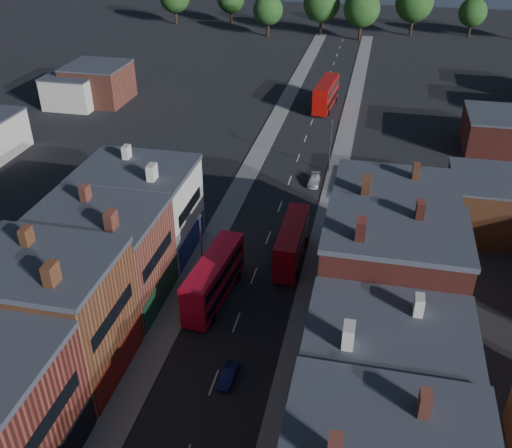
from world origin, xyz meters
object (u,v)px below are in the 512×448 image
at_px(car_1, 229,376).
at_px(bus_0, 214,278).
at_px(bus_1, 292,242).
at_px(car_2, 220,272).
at_px(bus_2, 326,94).
at_px(car_3, 314,180).

bearing_deg(car_1, bus_0, 115.74).
relative_size(bus_1, car_2, 2.29).
bearing_deg(bus_1, bus_2, 92.37).
relative_size(bus_1, bus_2, 0.86).
height_order(bus_1, car_2, bus_1).
distance_m(bus_0, bus_1, 10.91).
height_order(bus_0, car_2, bus_0).
distance_m(bus_1, car_1, 19.63).
xyz_separation_m(car_1, car_3, (2.35, 39.04, 0.03)).
relative_size(bus_0, bus_1, 1.09).
distance_m(bus_0, car_3, 29.16).
height_order(car_1, car_2, car_2).
height_order(bus_2, car_1, bus_2).
relative_size(bus_2, car_3, 3.14).
height_order(bus_0, bus_1, bus_0).
relative_size(bus_2, car_2, 2.65).
relative_size(bus_0, bus_2, 0.94).
bearing_deg(car_2, car_3, 80.54).
xyz_separation_m(bus_0, bus_2, (4.61, 60.85, 0.18)).
height_order(bus_0, car_1, bus_0).
relative_size(bus_0, car_3, 2.95).
xyz_separation_m(bus_1, car_2, (-7.10, -5.02, -1.82)).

